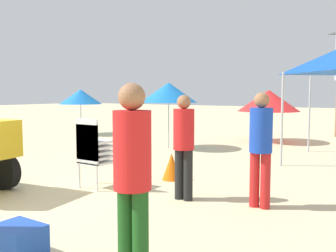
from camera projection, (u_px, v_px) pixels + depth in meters
stacked_plastic_chairs at (92, 148)px, 6.42m from camera, size 0.48×0.48×1.20m
lifeguard_near_left at (132, 171)px, 3.14m from camera, size 0.32×0.32×1.72m
lifeguard_near_center at (261, 142)px, 5.32m from camera, size 0.32×0.32×1.64m
lifeguard_near_right at (184, 140)px, 5.72m from camera, size 0.32×0.32×1.61m
beach_umbrella_left at (81, 97)px, 14.74m from camera, size 1.65×1.65×1.77m
beach_umbrella_mid at (169, 92)px, 11.02m from camera, size 1.66×1.66×1.94m
beach_umbrella_far at (269, 101)px, 12.50m from camera, size 2.03×2.03×1.74m
traffic_cone_near at (172, 166)px, 7.10m from camera, size 0.36×0.36×0.51m
cooler_box at (19, 242)px, 3.71m from camera, size 0.49×0.37×0.34m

